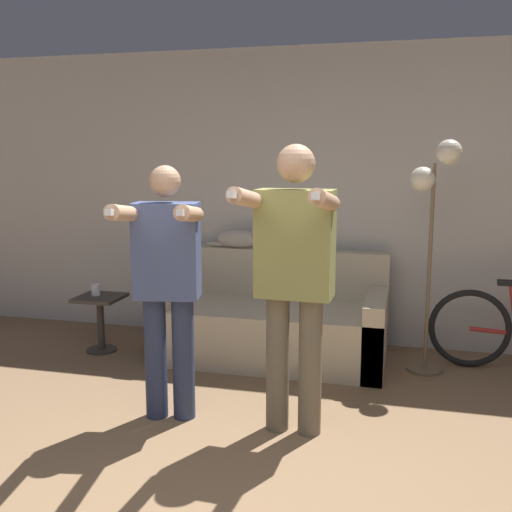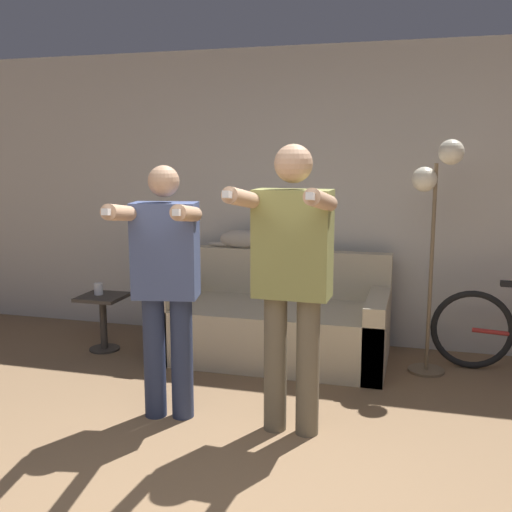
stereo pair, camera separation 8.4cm
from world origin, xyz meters
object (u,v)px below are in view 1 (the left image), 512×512
(cat, at_px, (241,238))
(side_table, at_px, (100,313))
(person_left, at_px, (167,278))
(person_right, at_px, (294,269))
(couch, at_px, (274,324))
(cup, at_px, (96,290))
(floor_lamp, at_px, (434,196))

(cat, distance_m, side_table, 1.38)
(person_left, relative_size, person_right, 0.93)
(couch, distance_m, cup, 1.55)
(side_table, bearing_deg, person_right, -30.25)
(cup, bearing_deg, person_right, -30.06)
(floor_lamp, bearing_deg, couch, 178.53)
(side_table, distance_m, cup, 0.20)
(floor_lamp, bearing_deg, person_left, -141.20)
(couch, bearing_deg, person_left, -106.06)
(person_left, relative_size, cat, 2.98)
(person_left, distance_m, side_table, 1.66)
(couch, height_order, person_left, person_left)
(cat, height_order, side_table, cat)
(couch, relative_size, side_table, 3.80)
(floor_lamp, distance_m, side_table, 2.90)
(cat, relative_size, cup, 5.47)
(floor_lamp, height_order, side_table, floor_lamp)
(side_table, bearing_deg, cup, 158.59)
(couch, xyz_separation_m, cup, (-1.52, -0.21, 0.25))
(person_right, relative_size, cat, 3.21)
(person_left, bearing_deg, cat, 79.11)
(person_right, distance_m, floor_lamp, 1.57)
(cat, relative_size, side_table, 1.12)
(cup, bearing_deg, couch, 7.89)
(person_left, bearing_deg, side_table, 123.74)
(side_table, bearing_deg, cat, 28.13)
(couch, xyz_separation_m, floor_lamp, (1.23, -0.03, 1.09))
(person_left, height_order, side_table, person_left)
(person_left, bearing_deg, person_right, -10.65)
(couch, relative_size, cup, 18.61)
(person_left, xyz_separation_m, cup, (-1.13, 1.12, -0.39))
(person_right, bearing_deg, floor_lamp, 59.58)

